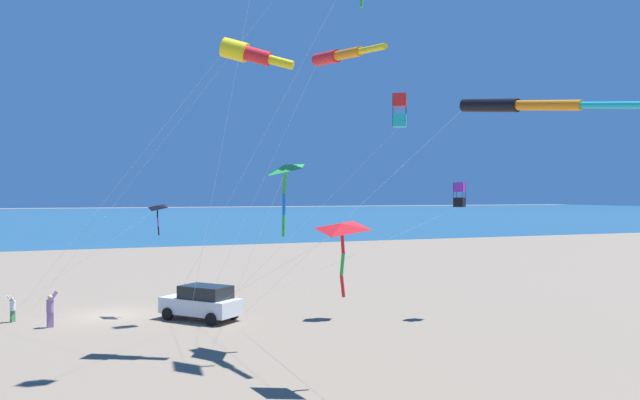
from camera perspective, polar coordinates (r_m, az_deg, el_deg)
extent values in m
plane|color=#756654|center=(37.04, -18.71, -9.93)|extent=(600.00, 600.00, 0.00)
cube|color=#285B7A|center=(201.51, -20.90, -1.42)|extent=(240.00, 600.00, 0.01)
cube|color=silver|center=(34.46, -10.81, -9.43)|extent=(4.49, 4.17, 0.84)
cube|color=black|center=(34.12, -10.37, -8.24)|extent=(3.02, 2.90, 0.68)
cylinder|color=black|center=(34.79, -13.68, -10.04)|extent=(0.65, 0.59, 0.66)
cylinder|color=black|center=(36.16, -11.68, -9.64)|extent=(0.65, 0.59, 0.66)
cylinder|color=black|center=(32.92, -9.86, -10.64)|extent=(0.65, 0.59, 0.66)
cylinder|color=black|center=(34.36, -7.90, -10.17)|extent=(0.65, 0.59, 0.66)
cube|color=purple|center=(36.90, -10.54, -9.66)|extent=(0.60, 0.40, 0.36)
cube|color=white|center=(36.87, -10.54, -9.34)|extent=(0.62, 0.42, 0.06)
cube|color=#8E6B9E|center=(34.77, -23.34, -9.99)|extent=(0.22, 0.33, 0.77)
cylinder|color=#8E6B9E|center=(34.65, -23.35, -8.84)|extent=(0.42, 0.42, 0.64)
sphere|color=tan|center=(34.58, -23.35, -8.13)|extent=(0.24, 0.24, 0.24)
cylinder|color=#8E6B9E|center=(34.76, -23.15, -8.01)|extent=(0.18, 0.40, 0.48)
cylinder|color=#8E6B9E|center=(34.46, -23.04, -8.09)|extent=(0.18, 0.40, 0.48)
cube|color=#3D7F51|center=(37.05, -26.17, -9.47)|extent=(0.26, 0.25, 0.61)
cylinder|color=silver|center=(36.95, -26.17, -8.62)|extent=(0.39, 0.39, 0.51)
sphere|color=#A37551|center=(36.90, -26.17, -8.08)|extent=(0.19, 0.19, 0.19)
cylinder|color=silver|center=(36.72, -26.19, -8.07)|extent=(0.27, 0.27, 0.38)
cylinder|color=silver|center=(36.91, -26.45, -8.03)|extent=(0.27, 0.27, 0.38)
cylinder|color=black|center=(20.36, 15.17, 8.31)|extent=(2.06, 1.02, 0.62)
cylinder|color=orange|center=(19.25, 20.05, 8.10)|extent=(2.02, 0.91, 0.51)
cylinder|color=#1EB7C6|center=(18.30, 25.47, 7.80)|extent=(1.97, 0.80, 0.40)
cylinder|color=white|center=(26.28, 0.17, -3.76)|extent=(14.46, 4.15, 9.47)
pyramid|color=red|center=(21.90, 1.95, -2.41)|extent=(2.04, 1.90, 0.56)
cylinder|color=black|center=(21.94, 2.00, -2.66)|extent=(0.87, 1.20, 0.53)
cylinder|color=red|center=(21.96, 2.06, -3.87)|extent=(0.20, 0.21, 0.78)
cylinder|color=green|center=(22.05, 2.04, -5.86)|extent=(0.23, 0.21, 0.78)
cylinder|color=red|center=(22.15, 2.07, -7.83)|extent=(0.22, 0.23, 0.78)
cylinder|color=white|center=(28.10, -6.39, -7.64)|extent=(13.55, 3.00, 5.42)
pyramid|color=green|center=(27.40, -3.23, 2.97)|extent=(2.22, 1.60, 0.63)
cylinder|color=black|center=(27.41, -3.16, 2.72)|extent=(0.23, 1.78, 0.57)
cylinder|color=green|center=(27.42, -3.23, 1.54)|extent=(0.27, 0.25, 0.95)
cylinder|color=blue|center=(27.43, -3.31, -0.41)|extent=(0.23, 0.21, 0.94)
cylinder|color=green|center=(27.41, -3.33, -2.37)|extent=(0.25, 0.24, 0.94)
cylinder|color=white|center=(31.96, -6.11, -4.61)|extent=(9.38, 0.37, 7.68)
cylinder|color=white|center=(30.80, -6.06, 4.15)|extent=(10.53, 6.92, 17.30)
cylinder|color=white|center=(36.13, -15.10, 3.80)|extent=(5.48, 12.78, 17.55)
cylinder|color=red|center=(29.16, 0.61, 12.79)|extent=(1.85, 0.88, 0.71)
cylinder|color=orange|center=(27.71, 2.58, 13.16)|extent=(1.81, 0.73, 0.55)
cylinder|color=yellow|center=(26.30, 4.77, 13.55)|extent=(1.77, 0.57, 0.39)
cylinder|color=white|center=(31.33, -6.03, -0.01)|extent=(5.89, 4.45, 12.82)
cube|color=purple|center=(35.24, 12.57, 1.15)|extent=(0.73, 0.73, 0.52)
cube|color=black|center=(35.24, 12.57, -0.20)|extent=(0.73, 0.73, 0.52)
cylinder|color=black|center=(35.40, 13.11, 0.47)|extent=(0.02, 0.02, 1.36)
cylinder|color=black|center=(35.57, 12.31, 0.47)|extent=(0.02, 0.02, 1.36)
cylinder|color=black|center=(34.91, 12.84, 0.47)|extent=(0.02, 0.02, 1.36)
cylinder|color=black|center=(35.07, 12.03, 0.47)|extent=(0.02, 0.02, 1.36)
cylinder|color=white|center=(33.69, 1.40, -5.78)|extent=(3.29, 13.43, 6.00)
pyramid|color=black|center=(35.94, -14.60, -0.59)|extent=(1.30, 1.23, 0.39)
cylinder|color=black|center=(35.96, -14.57, -0.68)|extent=(0.58, 0.74, 0.40)
cylinder|color=black|center=(35.94, -14.57, -1.16)|extent=(0.13, 0.09, 0.50)
cylinder|color=purple|center=(35.95, -14.54, -1.95)|extent=(0.13, 0.15, 0.50)
cylinder|color=black|center=(35.99, -14.48, -2.73)|extent=(0.11, 0.13, 0.50)
cylinder|color=white|center=(37.47, -20.90, -5.24)|extent=(3.18, 7.92, 5.92)
cylinder|color=yellow|center=(28.94, -7.75, 13.37)|extent=(1.44, 1.58, 1.16)
cylinder|color=red|center=(28.56, -5.67, 12.89)|extent=(1.20, 1.39, 0.92)
cylinder|color=yellow|center=(28.22, -3.55, 12.39)|extent=(0.96, 1.21, 0.69)
cylinder|color=white|center=(30.94, -18.80, 0.20)|extent=(6.42, 9.63, 13.08)
cube|color=red|center=(35.90, 7.26, 9.00)|extent=(1.00, 1.00, 0.72)
cube|color=#1EB7C6|center=(35.74, 7.26, 7.18)|extent=(1.00, 1.00, 0.72)
cylinder|color=black|center=(36.14, 7.89, 8.03)|extent=(0.02, 0.02, 1.86)
cylinder|color=black|center=(36.21, 6.75, 8.01)|extent=(0.02, 0.02, 1.86)
cylinder|color=black|center=(35.43, 7.78, 8.18)|extent=(0.02, 0.02, 1.86)
cylinder|color=black|center=(35.50, 6.62, 8.16)|extent=(0.02, 0.02, 1.86)
cylinder|color=white|center=(36.17, -1.08, -1.78)|extent=(5.49, 8.95, 10.49)
cylinder|color=white|center=(29.27, -8.65, 6.27)|extent=(7.90, 2.08, 19.26)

